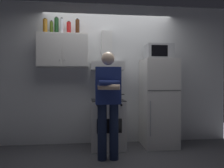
{
  "coord_description": "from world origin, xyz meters",
  "views": [
    {
      "loc": [
        -0.39,
        -3.52,
        1.19
      ],
      "look_at": [
        0.0,
        0.0,
        1.15
      ],
      "focal_mm": 33.65,
      "sensor_mm": 36.0,
      "label": 1
    }
  ],
  "objects_px": {
    "upper_cabinet": "(63,51)",
    "bottle_wine_green": "(57,26)",
    "bottle_vodka_clear": "(62,26)",
    "bottle_rum_dark": "(77,27)",
    "bottle_soda_red": "(69,28)",
    "microwave": "(158,52)",
    "stove_oven": "(108,123)",
    "bottle_liquor_amber": "(45,26)",
    "range_hood": "(107,60)",
    "cooking_pot": "(116,97)",
    "bottle_olive_oil": "(52,28)",
    "person_standing": "(108,101)",
    "refrigerator": "(159,103)"
  },
  "relations": [
    {
      "from": "bottle_rum_dark",
      "to": "range_hood",
      "type": "bearing_deg",
      "value": -0.12
    },
    {
      "from": "bottle_rum_dark",
      "to": "bottle_liquor_amber",
      "type": "height_order",
      "value": "bottle_rum_dark"
    },
    {
      "from": "bottle_rum_dark",
      "to": "bottle_olive_oil",
      "type": "bearing_deg",
      "value": 174.88
    },
    {
      "from": "bottle_wine_green",
      "to": "stove_oven",
      "type": "bearing_deg",
      "value": -9.96
    },
    {
      "from": "refrigerator",
      "to": "bottle_soda_red",
      "type": "relative_size",
      "value": 6.36
    },
    {
      "from": "stove_oven",
      "to": "bottle_wine_green",
      "type": "distance_m",
      "value": 2.01
    },
    {
      "from": "person_standing",
      "to": "bottle_vodka_clear",
      "type": "distance_m",
      "value": 1.67
    },
    {
      "from": "bottle_soda_red",
      "to": "microwave",
      "type": "bearing_deg",
      "value": -4.71
    },
    {
      "from": "upper_cabinet",
      "to": "bottle_vodka_clear",
      "type": "xyz_separation_m",
      "value": [
        -0.03,
        -0.0,
        0.44
      ]
    },
    {
      "from": "microwave",
      "to": "bottle_soda_red",
      "type": "distance_m",
      "value": 1.71
    },
    {
      "from": "bottle_olive_oil",
      "to": "bottle_vodka_clear",
      "type": "bearing_deg",
      "value": -14.42
    },
    {
      "from": "person_standing",
      "to": "bottle_vodka_clear",
      "type": "height_order",
      "value": "bottle_vodka_clear"
    },
    {
      "from": "refrigerator",
      "to": "bottle_rum_dark",
      "type": "bearing_deg",
      "value": 175.14
    },
    {
      "from": "stove_oven",
      "to": "bottle_liquor_amber",
      "type": "height_order",
      "value": "bottle_liquor_amber"
    },
    {
      "from": "bottle_rum_dark",
      "to": "bottle_liquor_amber",
      "type": "distance_m",
      "value": 0.57
    },
    {
      "from": "cooking_pot",
      "to": "person_standing",
      "type": "bearing_deg",
      "value": -110.3
    },
    {
      "from": "person_standing",
      "to": "bottle_olive_oil",
      "type": "xyz_separation_m",
      "value": [
        -0.97,
        0.78,
        1.27
      ]
    },
    {
      "from": "cooking_pot",
      "to": "bottle_vodka_clear",
      "type": "bearing_deg",
      "value": 165.9
    },
    {
      "from": "range_hood",
      "to": "person_standing",
      "type": "relative_size",
      "value": 0.46
    },
    {
      "from": "bottle_soda_red",
      "to": "bottle_vodka_clear",
      "type": "bearing_deg",
      "value": -164.56
    },
    {
      "from": "range_hood",
      "to": "cooking_pot",
      "type": "distance_m",
      "value": 0.72
    },
    {
      "from": "bottle_soda_red",
      "to": "bottle_wine_green",
      "type": "distance_m",
      "value": 0.22
    },
    {
      "from": "refrigerator",
      "to": "bottle_liquor_amber",
      "type": "relative_size",
      "value": 5.75
    },
    {
      "from": "upper_cabinet",
      "to": "range_hood",
      "type": "height_order",
      "value": "range_hood"
    },
    {
      "from": "person_standing",
      "to": "bottle_wine_green",
      "type": "relative_size",
      "value": 5.08
    },
    {
      "from": "bottle_wine_green",
      "to": "bottle_liquor_amber",
      "type": "bearing_deg",
      "value": -164.28
    },
    {
      "from": "cooking_pot",
      "to": "bottle_rum_dark",
      "type": "distance_m",
      "value": 1.45
    },
    {
      "from": "stove_oven",
      "to": "bottle_liquor_amber",
      "type": "relative_size",
      "value": 3.14
    },
    {
      "from": "range_hood",
      "to": "bottle_liquor_amber",
      "type": "xyz_separation_m",
      "value": [
        -1.12,
        -0.02,
        0.58
      ]
    },
    {
      "from": "microwave",
      "to": "bottle_soda_red",
      "type": "relative_size",
      "value": 1.91
    },
    {
      "from": "upper_cabinet",
      "to": "person_standing",
      "type": "height_order",
      "value": "upper_cabinet"
    },
    {
      "from": "bottle_wine_green",
      "to": "bottle_vodka_clear",
      "type": "bearing_deg",
      "value": -22.79
    },
    {
      "from": "bottle_vodka_clear",
      "to": "bottle_rum_dark",
      "type": "xyz_separation_m",
      "value": [
        0.28,
        0.01,
        -0.0
      ]
    },
    {
      "from": "upper_cabinet",
      "to": "bottle_vodka_clear",
      "type": "bearing_deg",
      "value": -171.94
    },
    {
      "from": "microwave",
      "to": "bottle_soda_red",
      "type": "bearing_deg",
      "value": 175.29
    },
    {
      "from": "bottle_rum_dark",
      "to": "cooking_pot",
      "type": "bearing_deg",
      "value": -20.09
    },
    {
      "from": "bottle_olive_oil",
      "to": "person_standing",
      "type": "bearing_deg",
      "value": -38.75
    },
    {
      "from": "upper_cabinet",
      "to": "bottle_vodka_clear",
      "type": "relative_size",
      "value": 3.01
    },
    {
      "from": "upper_cabinet",
      "to": "bottle_rum_dark",
      "type": "distance_m",
      "value": 0.51
    },
    {
      "from": "bottle_rum_dark",
      "to": "person_standing",
      "type": "bearing_deg",
      "value": -55.98
    },
    {
      "from": "upper_cabinet",
      "to": "cooking_pot",
      "type": "height_order",
      "value": "upper_cabinet"
    },
    {
      "from": "microwave",
      "to": "bottle_soda_red",
      "type": "height_order",
      "value": "bottle_soda_red"
    },
    {
      "from": "bottle_vodka_clear",
      "to": "bottle_soda_red",
      "type": "xyz_separation_m",
      "value": [
        0.12,
        0.03,
        -0.02
      ]
    },
    {
      "from": "refrigerator",
      "to": "bottle_rum_dark",
      "type": "distance_m",
      "value": 2.05
    },
    {
      "from": "cooking_pot",
      "to": "microwave",
      "type": "bearing_deg",
      "value": 9.57
    },
    {
      "from": "upper_cabinet",
      "to": "bottle_wine_green",
      "type": "distance_m",
      "value": 0.47
    },
    {
      "from": "stove_oven",
      "to": "bottle_liquor_amber",
      "type": "distance_m",
      "value": 2.08
    },
    {
      "from": "person_standing",
      "to": "cooking_pot",
      "type": "bearing_deg",
      "value": 69.7
    },
    {
      "from": "range_hood",
      "to": "person_standing",
      "type": "distance_m",
      "value": 1.01
    },
    {
      "from": "range_hood",
      "to": "bottle_vodka_clear",
      "type": "distance_m",
      "value": 1.02
    }
  ]
}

